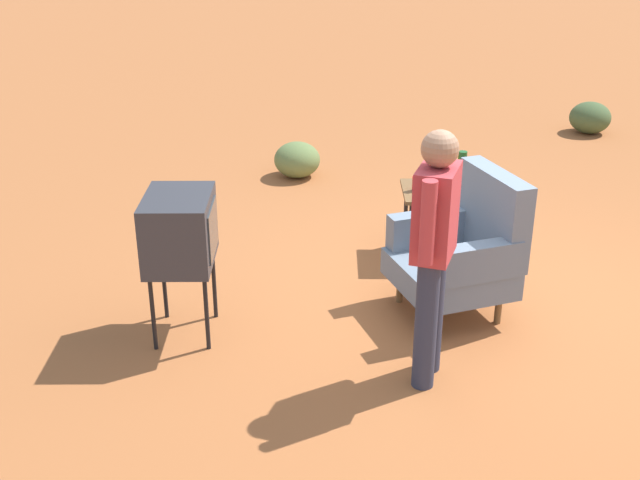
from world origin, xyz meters
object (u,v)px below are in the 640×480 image
Objects in this scene: side_table at (436,199)px; soda_can_blue at (437,175)px; bottle_tall_amber at (467,176)px; tv_on_stand at (180,231)px; bottle_wine_green at (462,170)px; flower_vase at (462,165)px; soda_can_red at (416,184)px; person_standing at (434,244)px; armchair at (464,249)px.

soda_can_blue is at bearing 172.20° from side_table.
bottle_tall_amber is 2.46× the size of soda_can_blue.
tv_on_stand is 3.22× the size of bottle_wine_green.
flower_vase is at bearing 179.51° from bottle_tall_amber.
bottle_wine_green reaches higher than soda_can_red.
soda_can_blue reaches higher than side_table.
bottle_tall_amber is (0.07, 0.23, 0.23)m from side_table.
armchair is at bearing 158.72° from person_standing.
side_table is 0.34m from bottle_tall_amber.
flower_vase is at bearing 172.88° from armchair.
side_table is at bearing 172.04° from person_standing.
armchair is 1.80× the size of side_table.
side_table is 4.82× the size of soda_can_red.
soda_can_red is at bearing -97.88° from bottle_tall_amber.
tv_on_stand reaches higher than bottle_wine_green.
armchair reaches higher than tv_on_stand.
soda_can_blue is 0.46× the size of flower_vase.
flower_vase is (-2.08, 0.49, -0.20)m from person_standing.
person_standing is 13.44× the size of soda_can_red.
soda_can_red and soda_can_blue have the same top height.
side_table is 0.36× the size of person_standing.
tv_on_stand is 2.51m from bottle_wine_green.
bottle_wine_green is at bearing 123.36° from tv_on_stand.
person_standing is 5.12× the size of bottle_wine_green.
bottle_wine_green is 2.62× the size of soda_can_blue.
armchair is at bearing -6.66° from bottle_wine_green.
person_standing reaches higher than armchair.
soda_can_blue is at bearing 172.06° from person_standing.
soda_can_red reaches higher than side_table.
bottle_wine_green reaches higher than flower_vase.
tv_on_stand is at bearing -108.13° from person_standing.
person_standing is at bearing -7.94° from soda_can_blue.
bottle_tall_amber is 0.36m from soda_can_blue.
person_standing is at bearing -7.96° from side_table.
person_standing is at bearing 71.87° from tv_on_stand.
person_standing reaches higher than soda_can_red.
soda_can_blue is at bearing 137.80° from soda_can_red.
tv_on_stand is 2.17m from soda_can_red.
side_table is 2.22× the size of flower_vase.
armchair is 1.06m from bottle_wine_green.
flower_vase is at bearing 166.64° from person_standing.
soda_can_blue is (-1.19, -0.06, 0.15)m from armchair.
armchair is 1.20m from soda_can_blue.
armchair is 3.53× the size of bottle_tall_amber.
person_standing reaches higher than tv_on_stand.
tv_on_stand is at bearing -79.87° from armchair.
soda_can_blue is (-0.22, 0.20, 0.00)m from soda_can_red.
tv_on_stand is 8.44× the size of soda_can_red.
tv_on_stand reaches higher than soda_can_blue.
bottle_tall_amber reaches higher than flower_vase.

